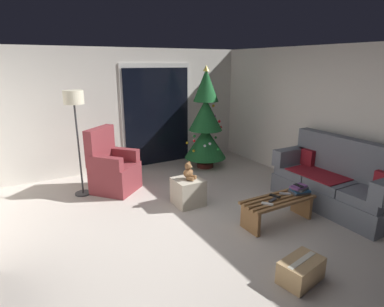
{
  "coord_description": "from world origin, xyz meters",
  "views": [
    {
      "loc": [
        -1.93,
        -3.38,
        2.21
      ],
      "look_at": [
        0.4,
        0.7,
        0.85
      ],
      "focal_mm": 29.53,
      "sensor_mm": 36.0,
      "label": 1
    }
  ],
  "objects_px": {
    "remote_white": "(267,204)",
    "cell_phone": "(299,185)",
    "remote_silver": "(285,194)",
    "book_stack": "(299,190)",
    "teddy_bear_chestnut": "(189,172)",
    "floor_lamp": "(75,108)",
    "remote_graphite": "(273,200)",
    "armchair": "(112,169)",
    "ottoman": "(188,192)",
    "couch": "(336,183)",
    "cardboard_box_taped_mid_floor": "(301,270)",
    "remote_black": "(275,196)",
    "christmas_tree": "(206,124)",
    "coffee_table": "(278,206)"
  },
  "relations": [
    {
      "from": "cell_phone",
      "to": "floor_lamp",
      "type": "distance_m",
      "value": 3.69
    },
    {
      "from": "remote_black",
      "to": "cardboard_box_taped_mid_floor",
      "type": "bearing_deg",
      "value": 39.81
    },
    {
      "from": "book_stack",
      "to": "teddy_bear_chestnut",
      "type": "bearing_deg",
      "value": 135.73
    },
    {
      "from": "book_stack",
      "to": "cell_phone",
      "type": "bearing_deg",
      "value": -178.81
    },
    {
      "from": "remote_silver",
      "to": "remote_graphite",
      "type": "relative_size",
      "value": 1.0
    },
    {
      "from": "ottoman",
      "to": "remote_black",
      "type": "bearing_deg",
      "value": -53.88
    },
    {
      "from": "coffee_table",
      "to": "remote_black",
      "type": "xyz_separation_m",
      "value": [
        0.0,
        0.07,
        0.13
      ]
    },
    {
      "from": "cell_phone",
      "to": "christmas_tree",
      "type": "distance_m",
      "value": 2.69
    },
    {
      "from": "remote_silver",
      "to": "cardboard_box_taped_mid_floor",
      "type": "distance_m",
      "value": 1.43
    },
    {
      "from": "remote_white",
      "to": "christmas_tree",
      "type": "relative_size",
      "value": 0.07
    },
    {
      "from": "remote_black",
      "to": "cell_phone",
      "type": "height_order",
      "value": "cell_phone"
    },
    {
      "from": "ottoman",
      "to": "armchair",
      "type": "bearing_deg",
      "value": 126.96
    },
    {
      "from": "remote_white",
      "to": "cell_phone",
      "type": "bearing_deg",
      "value": 151.22
    },
    {
      "from": "remote_graphite",
      "to": "armchair",
      "type": "distance_m",
      "value": 2.82
    },
    {
      "from": "floor_lamp",
      "to": "armchair",
      "type": "bearing_deg",
      "value": -10.79
    },
    {
      "from": "book_stack",
      "to": "christmas_tree",
      "type": "bearing_deg",
      "value": 89.16
    },
    {
      "from": "cardboard_box_taped_mid_floor",
      "to": "couch",
      "type": "bearing_deg",
      "value": 28.36
    },
    {
      "from": "couch",
      "to": "ottoman",
      "type": "bearing_deg",
      "value": 148.49
    },
    {
      "from": "remote_silver",
      "to": "remote_white",
      "type": "relative_size",
      "value": 1.0
    },
    {
      "from": "remote_graphite",
      "to": "remote_silver",
      "type": "bearing_deg",
      "value": -94.56
    },
    {
      "from": "christmas_tree",
      "to": "remote_silver",
      "type": "bearing_deg",
      "value": -95.68
    },
    {
      "from": "armchair",
      "to": "ottoman",
      "type": "bearing_deg",
      "value": -53.04
    },
    {
      "from": "floor_lamp",
      "to": "cardboard_box_taped_mid_floor",
      "type": "height_order",
      "value": "floor_lamp"
    },
    {
      "from": "coffee_table",
      "to": "ottoman",
      "type": "height_order",
      "value": "ottoman"
    },
    {
      "from": "christmas_tree",
      "to": "teddy_bear_chestnut",
      "type": "height_order",
      "value": "christmas_tree"
    },
    {
      "from": "coffee_table",
      "to": "ottoman",
      "type": "bearing_deg",
      "value": 124.45
    },
    {
      "from": "remote_silver",
      "to": "coffee_table",
      "type": "bearing_deg",
      "value": -34.17
    },
    {
      "from": "cell_phone",
      "to": "christmas_tree",
      "type": "xyz_separation_m",
      "value": [
        0.07,
        2.65,
        0.45
      ]
    },
    {
      "from": "remote_silver",
      "to": "armchair",
      "type": "xyz_separation_m",
      "value": [
        -1.86,
        2.28,
        0.02
      ]
    },
    {
      "from": "remote_black",
      "to": "remote_white",
      "type": "bearing_deg",
      "value": 8.37
    },
    {
      "from": "cardboard_box_taped_mid_floor",
      "to": "cell_phone",
      "type": "bearing_deg",
      "value": 44.43
    },
    {
      "from": "remote_graphite",
      "to": "armchair",
      "type": "height_order",
      "value": "armchair"
    },
    {
      "from": "floor_lamp",
      "to": "teddy_bear_chestnut",
      "type": "xyz_separation_m",
      "value": [
        1.4,
        -1.27,
        -0.95
      ]
    },
    {
      "from": "couch",
      "to": "book_stack",
      "type": "xyz_separation_m",
      "value": [
        -0.77,
        0.04,
        0.03
      ]
    },
    {
      "from": "remote_white",
      "to": "cell_phone",
      "type": "relative_size",
      "value": 1.08
    },
    {
      "from": "book_stack",
      "to": "teddy_bear_chestnut",
      "type": "height_order",
      "value": "teddy_bear_chestnut"
    },
    {
      "from": "remote_silver",
      "to": "remote_white",
      "type": "height_order",
      "value": "same"
    },
    {
      "from": "book_stack",
      "to": "cardboard_box_taped_mid_floor",
      "type": "distance_m",
      "value": 1.54
    },
    {
      "from": "remote_silver",
      "to": "teddy_bear_chestnut",
      "type": "distance_m",
      "value": 1.48
    },
    {
      "from": "armchair",
      "to": "cell_phone",
      "type": "bearing_deg",
      "value": -48.76
    },
    {
      "from": "remote_graphite",
      "to": "ottoman",
      "type": "bearing_deg",
      "value": 12.07
    },
    {
      "from": "remote_black",
      "to": "book_stack",
      "type": "bearing_deg",
      "value": 150.5
    },
    {
      "from": "cell_phone",
      "to": "teddy_bear_chestnut",
      "type": "distance_m",
      "value": 1.65
    },
    {
      "from": "christmas_tree",
      "to": "cardboard_box_taped_mid_floor",
      "type": "bearing_deg",
      "value": -106.98
    },
    {
      "from": "remote_silver",
      "to": "book_stack",
      "type": "distance_m",
      "value": 0.23
    },
    {
      "from": "christmas_tree",
      "to": "couch",
      "type": "bearing_deg",
      "value": -74.69
    },
    {
      "from": "cell_phone",
      "to": "christmas_tree",
      "type": "height_order",
      "value": "christmas_tree"
    },
    {
      "from": "book_stack",
      "to": "ottoman",
      "type": "relative_size",
      "value": 0.7
    },
    {
      "from": "armchair",
      "to": "floor_lamp",
      "type": "distance_m",
      "value": 1.22
    },
    {
      "from": "cell_phone",
      "to": "teddy_bear_chestnut",
      "type": "bearing_deg",
      "value": 136.68
    }
  ]
}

